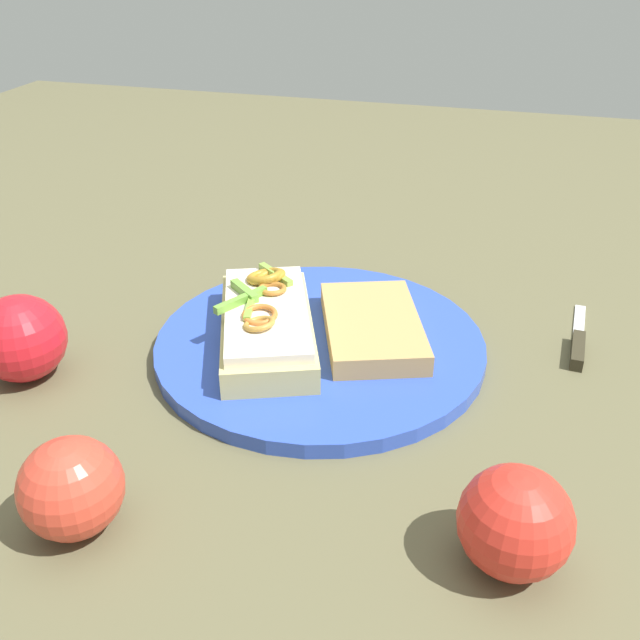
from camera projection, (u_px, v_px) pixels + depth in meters
The scene contains 8 objects.
ground_plane at pixel (320, 351), 0.68m from camera, with size 2.00×2.00×0.00m, color brown.
plate at pixel (320, 345), 0.68m from camera, with size 0.31×0.31×0.01m, color blue.
sandwich at pixel (266, 323), 0.66m from camera, with size 0.20×0.14×0.05m.
bread_slice_side at pixel (372, 326), 0.67m from camera, with size 0.15×0.09×0.02m, color tan.
apple_0 at pixel (71, 488), 0.47m from camera, with size 0.07×0.07×0.07m, color red.
apple_1 at pixel (515, 522), 0.44m from camera, with size 0.07×0.07×0.07m, color red.
apple_2 at pixel (21, 338), 0.63m from camera, with size 0.08×0.08×0.08m, color red.
knife at pixel (578, 342), 0.69m from camera, with size 0.13×0.02×0.01m.
Camera 1 is at (-0.55, -0.15, 0.37)m, focal length 39.98 mm.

